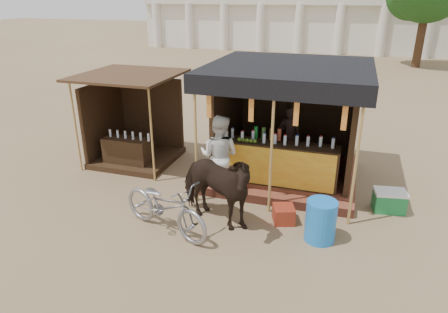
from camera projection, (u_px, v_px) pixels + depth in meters
ground at (197, 244)px, 7.28m from camera, size 120.00×120.00×0.00m
main_stall at (286, 138)px, 9.57m from camera, size 3.60×3.61×2.78m
secondary_stall at (131, 130)px, 10.72m from camera, size 2.40×2.40×2.38m
cow at (214, 188)px, 7.64m from camera, size 2.05×1.44×1.58m
motorbike at (165, 206)px, 7.48m from camera, size 2.18×1.36×1.08m
bystander at (219, 156)px, 8.77m from camera, size 0.92×0.73×1.85m
blue_barrel at (321, 221)px, 7.26m from camera, size 0.74×0.74×0.79m
red_crate at (284, 214)px, 7.93m from camera, size 0.52×0.54×0.33m
cooler at (389, 201)px, 8.32m from camera, size 0.70×0.54×0.46m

